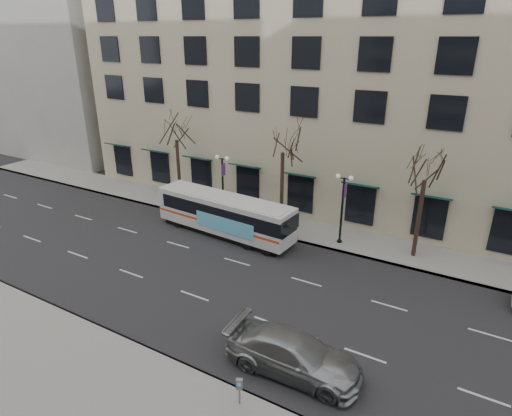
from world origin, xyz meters
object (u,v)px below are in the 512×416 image
Objects in this scene: tree_far_left at (176,129)px; lamp_post_left at (223,183)px; city_bus at (225,214)px; lamp_post_right at (342,206)px; pay_station at (239,386)px; tree_far_right at (427,166)px; silver_car at (294,354)px; tree_far_mid at (283,140)px.

lamp_post_left is at bearing -6.83° from tree_far_left.
tree_far_left is 0.74× the size of city_bus.
tree_far_left is at bearing 159.00° from city_bus.
lamp_post_right reaches higher than pay_station.
tree_far_left is 23.99m from pay_station.
tree_far_right is 14.24m from city_bus.
tree_far_right reaches higher than lamp_post_right.
silver_car is 3.07m from pay_station.
lamp_post_left is at bearing 180.00° from lamp_post_right.
silver_car is (12.47, -13.03, -2.05)m from lamp_post_left.
tree_far_mid is at bearing 52.09° from city_bus.
lamp_post_left is 4.23× the size of pay_station.
city_bus is 14.73m from silver_car.
tree_far_right reaches higher than silver_car.
lamp_post_right is (10.00, 0.00, 0.00)m from lamp_post_left.
tree_far_right is 15.40m from lamp_post_left.
lamp_post_right is at bearing -173.15° from tree_far_right.
lamp_post_right is at bearing 8.76° from silver_car.
pay_station is (1.44, -15.92, -1.90)m from lamp_post_right.
lamp_post_left reaches higher than city_bus.
lamp_post_left is 0.84× the size of silver_car.
pay_station is at bearing -102.13° from tree_far_right.
tree_far_left is 20.00m from tree_far_right.
tree_far_left is at bearing 50.09° from silver_car.
silver_car is at bearing -46.25° from lamp_post_left.
city_bus is at bearing 102.94° from pay_station.
tree_far_left is 22.91m from silver_car.
tree_far_left reaches higher than lamp_post_right.
tree_far_right is 17.73m from pay_station.
tree_far_mid is 0.76× the size of city_bus.
tree_far_right is 6.54× the size of pay_station.
lamp_post_left is (-4.99, -0.60, -3.96)m from tree_far_mid.
pay_station is at bearing -50.13° from city_bus.
lamp_post_right is (15.01, -0.60, -3.75)m from tree_far_left.
lamp_post_left is 3.60m from city_bus.
city_bus is at bearing 43.47° from silver_car.
tree_far_right is at bearing 0.00° from tree_far_left.
city_bus is (1.99, -2.71, -1.29)m from lamp_post_left.
lamp_post_right is 8.55m from city_bus.
lamp_post_left and lamp_post_right have the same top height.
tree_far_right is at bearing 2.29° from lamp_post_left.
lamp_post_right is at bearing -6.83° from tree_far_mid.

